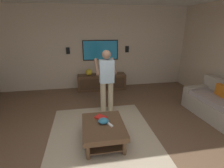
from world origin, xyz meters
The scene contains 14 objects.
ground_plane centered at (0.00, 0.00, 0.00)m, with size 8.52×8.52×0.00m, color brown.
wall_back_tv centered at (3.20, 0.00, 1.43)m, with size 0.10×7.30×2.86m, color #C6B299.
area_rug centered at (0.10, -0.07, 0.01)m, with size 2.57×2.20×0.01m, color tan.
couch centered at (0.26, -3.05, 0.32)m, with size 1.96×1.01×0.87m.
coffee_table centered at (-0.10, -0.07, 0.30)m, with size 1.00×0.80×0.40m.
media_console centered at (2.86, -0.38, 0.28)m, with size 0.45×1.70×0.55m.
tv centered at (3.10, -0.38, 1.37)m, with size 0.05×1.24×0.70m.
person_standing centered at (1.19, -0.32, 0.93)m, with size 0.54×0.55×1.64m.
bowl centered at (-0.04, -0.08, 0.45)m, with size 0.20×0.20×0.09m, color teal.
remote_white centered at (-0.15, -0.19, 0.41)m, with size 0.15×0.04×0.02m, color white.
book centered at (0.14, -0.05, 0.42)m, with size 0.22×0.16×0.04m, color red.
vase_round centered at (2.85, 0.07, 0.66)m, with size 0.22×0.22×0.22m, color gold.
wall_speaker_left centered at (3.12, -1.35, 1.38)m, with size 0.06×0.12×0.22m, color black.
wall_speaker_right centered at (3.12, 0.74, 1.38)m, with size 0.06×0.12×0.22m, color black.
Camera 1 is at (-2.90, 0.25, 2.20)m, focal length 27.13 mm.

